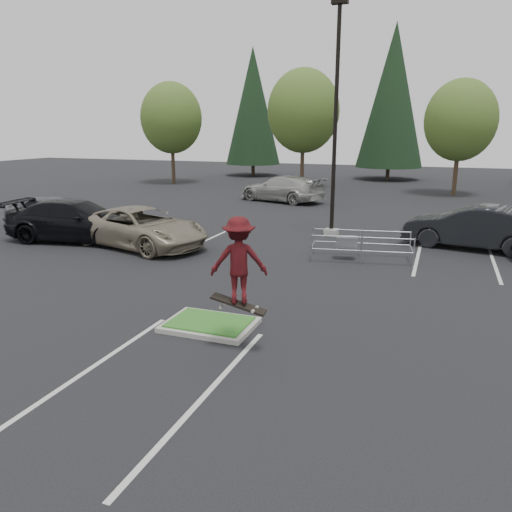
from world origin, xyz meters
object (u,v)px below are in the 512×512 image
(car_l_tan, at_px, (141,227))
(car_r_charc, at_px, (473,227))
(conif_a, at_px, (253,106))
(conif_b, at_px, (393,96))
(skateboarder, at_px, (238,261))
(car_l_black, at_px, (76,221))
(light_pole, at_px, (335,135))
(decid_a, at_px, (171,120))
(decid_b, at_px, (303,114))
(cart_corral, at_px, (350,242))
(car_l_grey, at_px, (52,210))
(decid_c, at_px, (460,123))
(car_far_silver, at_px, (283,189))

(car_l_tan, height_order, car_r_charc, car_r_charc)
(conif_a, relative_size, conif_b, 0.90)
(skateboarder, height_order, car_l_black, skateboarder)
(light_pole, bearing_deg, skateboarder, -86.92)
(decid_a, bearing_deg, conif_b, 30.17)
(decid_b, relative_size, cart_corral, 2.49)
(car_l_black, bearing_deg, conif_b, -25.20)
(cart_corral, height_order, car_l_grey, car_l_grey)
(decid_b, bearing_deg, car_l_tan, -91.19)
(car_l_grey, bearing_deg, cart_corral, -120.87)
(car_r_charc, bearing_deg, decid_a, -116.02)
(decid_c, xyz_separation_m, conif_b, (-5.99, 10.67, 2.59))
(decid_a, height_order, car_far_silver, decid_a)
(light_pole, relative_size, car_l_tan, 1.70)
(light_pole, xyz_separation_m, decid_a, (-18.51, 18.03, 1.02))
(car_far_silver, bearing_deg, car_l_black, -0.03)
(car_r_charc, bearing_deg, conif_b, -156.29)
(decid_a, bearing_deg, car_l_black, -70.42)
(car_l_tan, relative_size, car_far_silver, 0.99)
(conif_b, bearing_deg, car_l_grey, -113.59)
(skateboarder, bearing_deg, car_l_tan, -67.42)
(car_l_tan, distance_m, car_far_silver, 15.07)
(light_pole, xyz_separation_m, car_r_charc, (6.00, -0.50, -3.66))
(conif_b, bearing_deg, conif_a, -177.95)
(light_pole, distance_m, car_l_grey, 14.70)
(decid_a, relative_size, car_l_grey, 1.96)
(decid_b, xyz_separation_m, decid_c, (12.00, -0.70, -0.79))
(cart_corral, distance_m, car_r_charc, 5.68)
(car_l_grey, height_order, car_far_silver, car_far_silver)
(car_l_black, distance_m, car_far_silver, 15.75)
(car_l_black, bearing_deg, car_r_charc, -83.44)
(light_pole, xyz_separation_m, decid_c, (5.49, 17.83, 0.69))
(car_l_black, bearing_deg, decid_a, 10.71)
(light_pole, height_order, conif_b, conif_b)
(light_pole, bearing_deg, decid_c, 72.89)
(light_pole, bearing_deg, decid_a, 135.75)
(decid_a, height_order, skateboarder, decid_a)
(skateboarder, bearing_deg, car_l_black, -57.31)
(decid_b, bearing_deg, light_pole, -70.65)
(skateboarder, distance_m, car_l_black, 13.67)
(decid_a, relative_size, car_l_tan, 1.49)
(car_r_charc, bearing_deg, decid_c, -167.33)
(car_l_tan, distance_m, car_l_black, 3.32)
(conif_b, relative_size, car_r_charc, 2.67)
(conif_b, relative_size, car_l_grey, 3.19)
(cart_corral, relative_size, skateboarder, 1.83)
(skateboarder, xyz_separation_m, car_l_black, (-11.02, 8.00, -1.17))
(skateboarder, relative_size, car_l_black, 0.34)
(car_l_tan, bearing_deg, decid_c, -13.81)
(car_l_black, relative_size, car_far_silver, 1.03)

